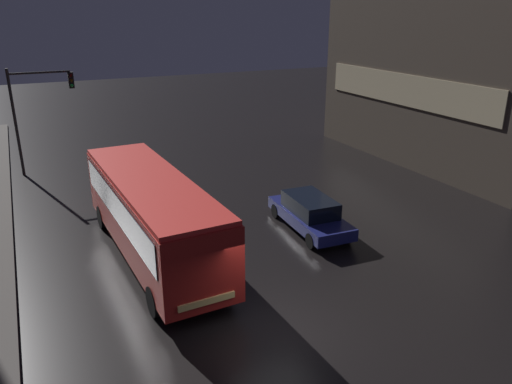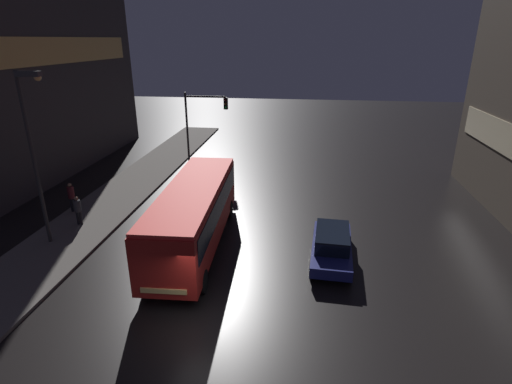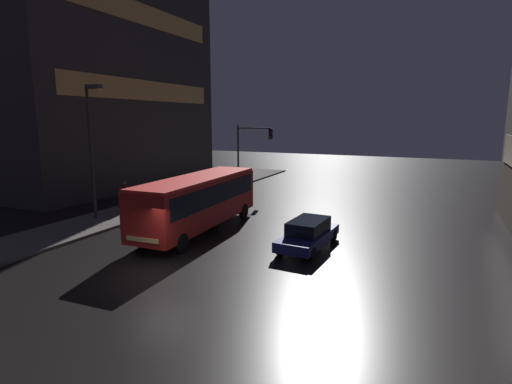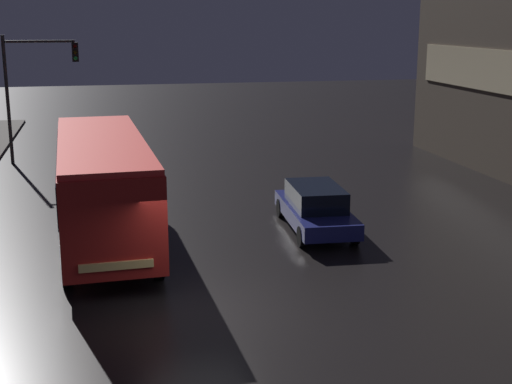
{
  "view_description": "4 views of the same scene",
  "coord_description": "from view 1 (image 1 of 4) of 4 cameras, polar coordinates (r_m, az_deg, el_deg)",
  "views": [
    {
      "loc": [
        -6.01,
        -10.94,
        9.02
      ],
      "look_at": [
        2.16,
        6.08,
        2.06
      ],
      "focal_mm": 35.0,
      "sensor_mm": 36.0,
      "label": 1
    },
    {
      "loc": [
        3.24,
        -11.13,
        9.87
      ],
      "look_at": [
        0.5,
        10.08,
        1.64
      ],
      "focal_mm": 28.0,
      "sensor_mm": 36.0,
      "label": 2
    },
    {
      "loc": [
        10.4,
        -13.0,
        6.49
      ],
      "look_at": [
        1.57,
        6.29,
        2.61
      ],
      "focal_mm": 28.0,
      "sensor_mm": 36.0,
      "label": 3
    },
    {
      "loc": [
        -2.05,
        -15.59,
        6.78
      ],
      "look_at": [
        2.6,
        5.62,
        1.46
      ],
      "focal_mm": 50.0,
      "sensor_mm": 36.0,
      "label": 4
    }
  ],
  "objects": [
    {
      "name": "ground_plane",
      "position": [
        15.4,
        2.65,
        -15.65
      ],
      "size": [
        120.0,
        120.0,
        0.0
      ],
      "primitive_type": "plane",
      "color": "black"
    },
    {
      "name": "building_right_block",
      "position": [
        34.27,
        23.38,
        14.52
      ],
      "size": [
        10.07,
        16.36,
        13.12
      ],
      "color": "#4C4238",
      "rests_on": "ground"
    },
    {
      "name": "bus_near",
      "position": [
        18.98,
        -11.84,
        -1.97
      ],
      "size": [
        3.03,
        10.51,
        3.23
      ],
      "rotation": [
        0.0,
        0.0,
        3.18
      ],
      "color": "#AD1E19",
      "rests_on": "ground"
    },
    {
      "name": "car_taxi",
      "position": [
        21.62,
        6.17,
        -2.37
      ],
      "size": [
        2.09,
        4.88,
        1.48
      ],
      "rotation": [
        0.0,
        0.0,
        3.08
      ],
      "color": "navy",
      "rests_on": "ground"
    },
    {
      "name": "traffic_light_main",
      "position": [
        30.84,
        -23.86,
        9.33
      ],
      "size": [
        3.43,
        0.35,
        6.01
      ],
      "color": "#2D2D2D",
      "rests_on": "ground"
    }
  ]
}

